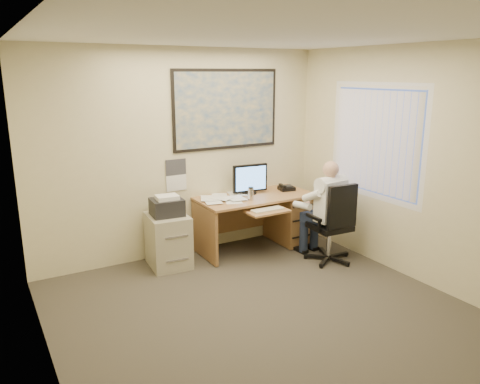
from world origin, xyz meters
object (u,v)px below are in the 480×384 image
filing_cabinet (168,236)px  desk (274,213)px  office_chair (332,239)px  person (329,211)px

filing_cabinet → desk: bearing=4.6°
desk → filing_cabinet: desk is taller
filing_cabinet → office_chair: bearing=-21.8°
desk → filing_cabinet: bearing=179.7°
desk → person: 0.92m
office_chair → filing_cabinet: bearing=156.8°
person → desk: bearing=102.2°
office_chair → desk: bearing=109.4°
office_chair → person: person is taller
filing_cabinet → office_chair: office_chair is taller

